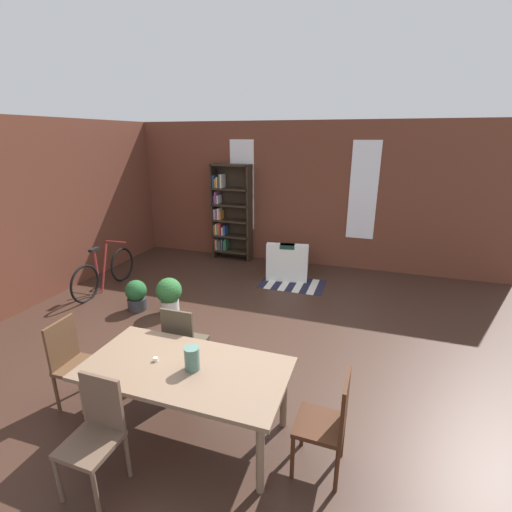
% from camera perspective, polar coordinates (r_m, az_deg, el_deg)
% --- Properties ---
extents(ground_plane, '(10.66, 10.66, 0.00)m').
position_cam_1_polar(ground_plane, '(4.76, -4.63, -16.64)').
color(ground_plane, '#3A251C').
extents(back_wall_brick, '(8.46, 0.12, 3.03)m').
position_cam_1_polar(back_wall_brick, '(7.98, 6.95, 9.53)').
color(back_wall_brick, brown).
rests_on(back_wall_brick, ground).
extents(window_pane_0, '(0.55, 0.02, 1.97)m').
position_cam_1_polar(window_pane_0, '(8.25, -2.19, 11.00)').
color(window_pane_0, white).
extents(window_pane_1, '(0.55, 0.02, 1.97)m').
position_cam_1_polar(window_pane_1, '(7.73, 16.53, 9.77)').
color(window_pane_1, white).
extents(dining_table, '(1.88, 0.94, 0.73)m').
position_cam_1_polar(dining_table, '(3.55, -11.03, -17.80)').
color(dining_table, '#7B614B').
rests_on(dining_table, ground).
extents(vase_on_table, '(0.14, 0.14, 0.22)m').
position_cam_1_polar(vase_on_table, '(3.41, -10.02, -15.57)').
color(vase_on_table, '#4C7266').
rests_on(vase_on_table, dining_table).
extents(tealight_candle_0, '(0.04, 0.04, 0.04)m').
position_cam_1_polar(tealight_candle_0, '(3.63, -15.51, -15.38)').
color(tealight_candle_0, silver).
rests_on(tealight_candle_0, dining_table).
extents(dining_chair_near_left, '(0.40, 0.40, 0.95)m').
position_cam_1_polar(dining_chair_near_left, '(3.42, -23.90, -23.87)').
color(dining_chair_near_left, brown).
rests_on(dining_chair_near_left, ground).
extents(dining_chair_head_right, '(0.41, 0.41, 0.95)m').
position_cam_1_polar(dining_chair_head_right, '(3.31, 11.43, -24.07)').
color(dining_chair_head_right, '#3F2111').
rests_on(dining_chair_head_right, ground).
extents(dining_chair_far_left, '(0.40, 0.40, 0.95)m').
position_cam_1_polar(dining_chair_far_left, '(4.31, -11.35, -12.97)').
color(dining_chair_far_left, '#473E2E').
rests_on(dining_chair_far_left, ground).
extents(dining_chair_head_left, '(0.41, 0.41, 0.95)m').
position_cam_1_polar(dining_chair_head_left, '(4.34, -26.76, -14.49)').
color(dining_chair_head_left, brown).
rests_on(dining_chair_head_left, ground).
extents(bookshelf_tall, '(0.90, 0.32, 2.14)m').
position_cam_1_polar(bookshelf_tall, '(8.28, -4.29, 6.67)').
color(bookshelf_tall, '#2D2319').
rests_on(bookshelf_tall, ground).
extents(armchair_white, '(0.91, 0.91, 0.75)m').
position_cam_1_polar(armchair_white, '(7.37, 5.04, -1.07)').
color(armchair_white, white).
rests_on(armchair_white, ground).
extents(bicycle_second, '(0.44, 1.69, 0.89)m').
position_cam_1_polar(bicycle_second, '(7.22, -22.70, -2.43)').
color(bicycle_second, black).
rests_on(bicycle_second, ground).
extents(potted_plant_by_shelf, '(0.41, 0.41, 0.59)m').
position_cam_1_polar(potted_plant_by_shelf, '(5.99, -13.51, -5.79)').
color(potted_plant_by_shelf, silver).
rests_on(potted_plant_by_shelf, ground).
extents(potted_plant_corner, '(0.34, 0.34, 0.51)m').
position_cam_1_polar(potted_plant_corner, '(6.26, -18.31, -5.80)').
color(potted_plant_corner, '#333338').
rests_on(potted_plant_corner, ground).
extents(striped_rug, '(1.22, 0.76, 0.01)m').
position_cam_1_polar(striped_rug, '(7.05, 5.72, -4.40)').
color(striped_rug, '#1E1E33').
rests_on(striped_rug, ground).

